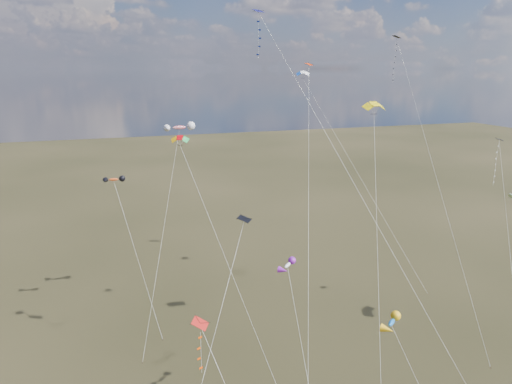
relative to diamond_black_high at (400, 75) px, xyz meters
name	(u,v)px	position (x,y,z in m)	size (l,w,h in m)	color
diamond_black_high	(400,75)	(0.00, 0.00, 0.00)	(1.10, 22.77, 36.24)	black
diamond_navy_tall	(279,68)	(-22.16, -12.71, 0.88)	(15.12, 23.68, 37.34)	#151355
diamond_black_mid	(221,307)	(-31.17, -25.50, -15.66)	(11.88, 15.00, 20.83)	black
diamond_red_low	(207,358)	(-32.83, -27.98, -17.85)	(5.98, 9.40, 15.95)	#AC1813
diamond_navy_right	(497,171)	(8.23, -10.25, -11.63)	(9.13, 16.28, 23.50)	#0A1154
diamond_orange_center	(309,183)	(-19.34, -13.99, -10.14)	(11.08, 25.98, 32.55)	red
parafoil_yellow	(375,105)	(-10.03, -10.19, -3.04)	(11.08, 21.24, 28.84)	yellow
parafoil_blue_white	(304,74)	(-7.90, 13.83, -0.05)	(14.00, 19.25, 31.90)	blue
parafoil_tricolor	(181,141)	(-30.66, -6.32, -6.50)	(7.88, 18.17, 25.37)	#FFB109
novelty_orange_black	(114,180)	(-37.70, 5.94, -13.11)	(5.43, 10.81, 18.56)	#C44316
novelty_white_purple	(288,266)	(-23.47, -19.06, -16.35)	(2.12, 10.85, 15.25)	silver
novelty_redwhite_stripe	(179,128)	(-29.07, 5.40, -6.64)	(9.03, 14.20, 25.20)	red
novelty_blue_yellow	(392,323)	(-16.61, -25.41, -19.69)	(4.08, 9.54, 11.96)	#145EAC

